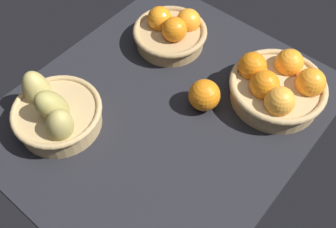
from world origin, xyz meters
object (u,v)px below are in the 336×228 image
(basket_near_right_pears, at_px, (56,113))
(loose_orange_front_gap, at_px, (204,95))
(basket_near_left, at_px, (171,32))
(basket_far_left, at_px, (277,86))

(basket_near_right_pears, height_order, loose_orange_front_gap, basket_near_right_pears)
(basket_near_left, xyz_separation_m, basket_near_right_pears, (0.41, -0.03, 0.01))
(basket_far_left, relative_size, basket_near_right_pears, 1.05)
(basket_far_left, height_order, basket_near_right_pears, basket_near_right_pears)
(basket_near_left, xyz_separation_m, loose_orange_front_gap, (0.13, 0.22, 0.00))
(basket_far_left, xyz_separation_m, loose_orange_front_gap, (0.14, -0.13, -0.01))
(loose_orange_front_gap, bearing_deg, basket_near_left, -120.55)
(basket_near_left, distance_m, loose_orange_front_gap, 0.25)
(basket_near_left, relative_size, loose_orange_front_gap, 2.60)
(basket_near_right_pears, relative_size, loose_orange_front_gap, 2.87)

